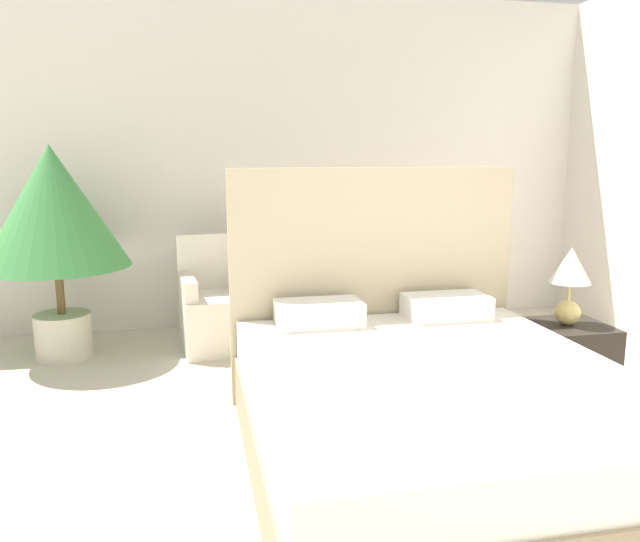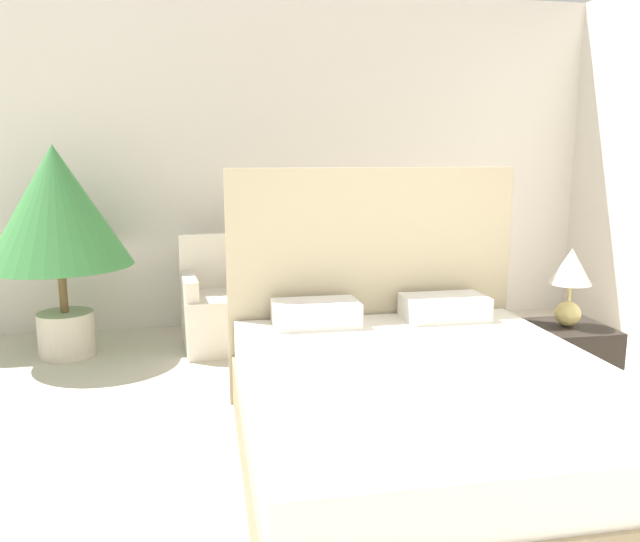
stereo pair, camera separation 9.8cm
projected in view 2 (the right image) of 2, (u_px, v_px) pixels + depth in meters
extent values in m
cube|color=silver|center=(307.00, 163.00, 5.58)|extent=(10.00, 0.06, 2.90)
cube|color=#8C7A5B|center=(428.00, 444.00, 3.00)|extent=(1.77, 2.06, 0.31)
cube|color=silver|center=(430.00, 391.00, 2.95)|extent=(1.74, 2.02, 0.23)
cube|color=tan|center=(372.00, 284.00, 3.92)|extent=(1.81, 0.06, 1.45)
cube|color=white|center=(316.00, 313.00, 3.66)|extent=(0.50, 0.29, 0.14)
cube|color=white|center=(444.00, 307.00, 3.80)|extent=(0.50, 0.29, 0.14)
cube|color=silver|center=(220.00, 321.00, 4.96)|extent=(0.63, 0.67, 0.44)
cube|color=silver|center=(214.00, 260.00, 5.13)|extent=(0.57, 0.12, 0.45)
cube|color=silver|center=(189.00, 286.00, 4.84)|extent=(0.16, 0.56, 0.16)
cube|color=silver|center=(248.00, 283.00, 4.97)|extent=(0.16, 0.56, 0.16)
cube|color=silver|center=(338.00, 315.00, 5.13)|extent=(0.62, 0.66, 0.44)
cube|color=silver|center=(329.00, 257.00, 5.31)|extent=(0.57, 0.12, 0.45)
cube|color=silver|center=(311.00, 281.00, 5.01)|extent=(0.16, 0.56, 0.16)
cube|color=silver|center=(365.00, 278.00, 5.14)|extent=(0.16, 0.56, 0.16)
cylinder|color=beige|center=(66.00, 334.00, 4.76)|extent=(0.41, 0.41, 0.34)
cylinder|color=brown|center=(63.00, 289.00, 4.70)|extent=(0.06, 0.06, 0.36)
cone|color=#387F3D|center=(56.00, 206.00, 4.58)|extent=(1.06, 1.06, 0.89)
cube|color=black|center=(564.00, 360.00, 3.99)|extent=(0.52, 0.48, 0.46)
sphere|color=tan|center=(568.00, 314.00, 3.93)|extent=(0.16, 0.16, 0.16)
cylinder|color=tan|center=(569.00, 293.00, 3.90)|extent=(0.02, 0.02, 0.11)
cone|color=silver|center=(571.00, 266.00, 3.87)|extent=(0.26, 0.26, 0.23)
cylinder|color=gold|center=(280.00, 314.00, 5.03)|extent=(0.29, 0.29, 0.52)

